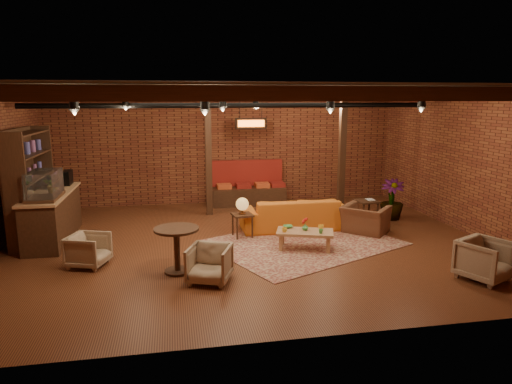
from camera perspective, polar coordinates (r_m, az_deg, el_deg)
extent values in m
plane|color=#36190D|center=(9.74, -0.98, -6.39)|extent=(10.00, 10.00, 0.00)
cube|color=black|center=(9.26, -1.05, 12.78)|extent=(10.00, 8.00, 0.02)
cube|color=maroon|center=(13.30, -3.86, 5.51)|extent=(10.00, 0.02, 3.20)
cube|color=maroon|center=(5.54, 5.80, -3.21)|extent=(10.00, 0.02, 3.20)
cube|color=maroon|center=(11.31, 24.89, 3.37)|extent=(0.02, 8.00, 3.20)
cylinder|color=black|center=(10.85, -2.45, 10.76)|extent=(9.60, 0.12, 0.12)
cube|color=black|center=(11.86, -5.96, 4.72)|extent=(0.16, 0.16, 3.20)
cube|color=black|center=(12.03, 10.70, 4.68)|extent=(0.16, 0.16, 3.20)
imported|color=#337F33|center=(10.78, -23.60, 1.08)|extent=(0.35, 0.39, 0.30)
cube|color=orange|center=(12.44, -0.64, 8.57)|extent=(0.86, 0.06, 0.30)
cube|color=maroon|center=(9.79, 5.90, -6.32)|extent=(4.52, 4.10, 0.01)
imported|color=#C4611B|center=(10.74, 4.87, -2.69)|extent=(2.51, 0.99, 0.73)
cube|color=#A16F4B|center=(9.30, 6.14, -5.01)|extent=(1.25, 0.89, 0.05)
cube|color=#A16F4B|center=(9.19, 3.12, -6.43)|extent=(0.07, 0.07, 0.33)
cube|color=#A16F4B|center=(9.16, 9.03, -6.62)|extent=(0.07, 0.07, 0.33)
cube|color=#A16F4B|center=(9.57, 3.34, -5.69)|extent=(0.07, 0.07, 0.33)
cube|color=#A16F4B|center=(9.54, 9.00, -5.87)|extent=(0.07, 0.07, 0.33)
imported|color=yellow|center=(9.17, 3.57, -4.74)|extent=(0.14, 0.14, 0.09)
imported|color=#449645|center=(9.14, 8.11, -4.89)|extent=(0.11, 0.11, 0.08)
imported|color=yellow|center=(9.45, 8.12, -4.34)|extent=(0.14, 0.14, 0.09)
imported|color=#449645|center=(9.47, 4.00, -4.33)|extent=(0.25, 0.25, 0.05)
imported|color=#449645|center=(9.32, 6.16, -4.45)|extent=(0.13, 0.13, 0.11)
sphere|color=red|center=(9.28, 6.18, -3.59)|extent=(0.10, 0.10, 0.10)
cube|color=black|center=(10.01, -1.72, -2.87)|extent=(0.49, 0.49, 0.04)
cylinder|color=black|center=(10.08, -1.71, -4.32)|extent=(0.04, 0.04, 0.49)
cylinder|color=#935E31|center=(10.00, -1.72, -2.70)|extent=(0.14, 0.14, 0.02)
cylinder|color=#935E31|center=(9.99, -1.72, -2.30)|extent=(0.04, 0.04, 0.20)
sphere|color=orange|center=(9.95, -1.73, -1.51)|extent=(0.28, 0.28, 0.28)
cylinder|color=black|center=(8.04, -9.93, -4.60)|extent=(0.78, 0.78, 0.04)
cylinder|color=black|center=(8.16, -9.84, -7.23)|extent=(0.11, 0.11, 0.76)
cylinder|color=black|center=(8.29, -9.74, -9.71)|extent=(0.47, 0.47, 0.04)
imported|color=#BAA890|center=(8.89, -20.24, -6.66)|extent=(0.78, 0.80, 0.66)
imported|color=#BAA890|center=(7.71, -5.84, -8.70)|extent=(0.85, 0.82, 0.69)
imported|color=brown|center=(10.65, 13.53, -2.78)|extent=(1.13, 1.12, 0.84)
cube|color=black|center=(11.55, 13.67, -1.12)|extent=(0.56, 0.56, 0.04)
cylinder|color=black|center=(11.62, 13.60, -2.45)|extent=(0.04, 0.04, 0.51)
imported|color=black|center=(11.55, 13.68, -0.96)|extent=(0.21, 0.27, 0.02)
imported|color=#BAA890|center=(8.65, 26.72, -7.37)|extent=(0.97, 0.95, 0.76)
imported|color=#4C7F4C|center=(11.82, 16.90, 3.95)|extent=(2.26, 2.26, 3.07)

